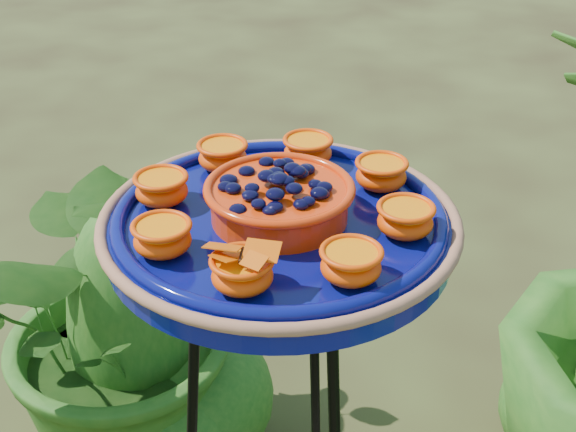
% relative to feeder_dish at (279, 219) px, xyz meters
% --- Properties ---
extents(feeder_dish, '(0.56, 0.56, 0.11)m').
position_rel_feeder_dish_xyz_m(feeder_dish, '(0.00, 0.00, 0.00)').
color(feeder_dish, '#070C5C').
rests_on(feeder_dish, tripod_stand).
extents(shrub_back_left, '(0.96, 0.90, 0.85)m').
position_rel_feeder_dish_xyz_m(shrub_back_left, '(-0.42, 0.45, -0.53)').
color(shrub_back_left, '#1D4F15').
rests_on(shrub_back_left, ground).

